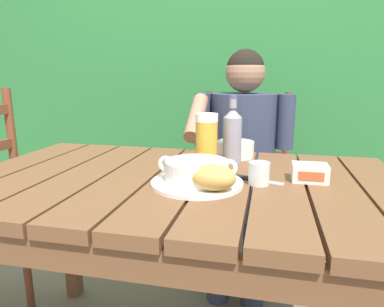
% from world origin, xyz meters
% --- Properties ---
extents(dining_table, '(1.38, 0.83, 0.78)m').
position_xyz_m(dining_table, '(0.00, 0.00, 0.68)').
color(dining_table, brown).
rests_on(dining_table, ground_plane).
extents(hedge_backdrop, '(3.88, 0.95, 2.56)m').
position_xyz_m(hedge_backdrop, '(-0.17, 1.69, 1.13)').
color(hedge_backdrop, '#2E783B').
rests_on(hedge_backdrop, ground_plane).
extents(chair_near_diner, '(0.48, 0.41, 1.00)m').
position_xyz_m(chair_near_diner, '(0.15, 0.85, 0.49)').
color(chair_near_diner, brown).
rests_on(chair_near_diner, ground_plane).
extents(person_eating, '(0.48, 0.47, 1.21)m').
position_xyz_m(person_eating, '(0.15, 0.65, 0.71)').
color(person_eating, '#323954').
rests_on(person_eating, ground_plane).
extents(serving_plate, '(0.27, 0.27, 0.01)m').
position_xyz_m(serving_plate, '(0.07, -0.07, 0.78)').
color(serving_plate, white).
rests_on(serving_plate, dining_table).
extents(soup_bowl, '(0.24, 0.19, 0.07)m').
position_xyz_m(soup_bowl, '(0.07, -0.07, 0.82)').
color(soup_bowl, white).
rests_on(soup_bowl, serving_plate).
extents(bread_roll, '(0.13, 0.10, 0.07)m').
position_xyz_m(bread_roll, '(0.13, -0.13, 0.82)').
color(bread_roll, tan).
rests_on(bread_roll, serving_plate).
extents(beer_glass, '(0.08, 0.08, 0.19)m').
position_xyz_m(beer_glass, '(0.06, 0.15, 0.87)').
color(beer_glass, gold).
rests_on(beer_glass, dining_table).
extents(beer_bottle, '(0.07, 0.07, 0.25)m').
position_xyz_m(beer_bottle, '(0.15, 0.22, 0.88)').
color(beer_bottle, gray).
rests_on(beer_bottle, dining_table).
extents(water_glass_small, '(0.06, 0.06, 0.07)m').
position_xyz_m(water_glass_small, '(0.25, -0.02, 0.81)').
color(water_glass_small, silver).
rests_on(water_glass_small, dining_table).
extents(butter_tub, '(0.10, 0.08, 0.05)m').
position_xyz_m(butter_tub, '(0.40, 0.05, 0.80)').
color(butter_tub, white).
rests_on(butter_tub, dining_table).
extents(table_knife, '(0.15, 0.07, 0.01)m').
position_xyz_m(table_knife, '(0.24, 0.01, 0.78)').
color(table_knife, silver).
rests_on(table_knife, dining_table).
extents(diner_bowl, '(0.14, 0.14, 0.06)m').
position_xyz_m(diner_bowl, '(0.15, 0.31, 0.81)').
color(diner_bowl, white).
rests_on(diner_bowl, dining_table).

